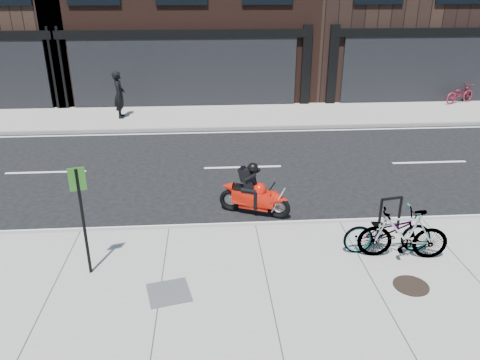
{
  "coord_description": "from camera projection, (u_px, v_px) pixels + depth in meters",
  "views": [
    {
      "loc": [
        -1.03,
        -11.51,
        5.39
      ],
      "look_at": [
        -0.3,
        -1.09,
        0.9
      ],
      "focal_mm": 35.0,
      "sensor_mm": 36.0,
      "label": 1
    }
  ],
  "objects": [
    {
      "name": "sign_post",
      "position": [
        82.0,
        212.0,
        8.61
      ],
      "size": [
        0.29,
        0.1,
        2.2
      ],
      "rotation": [
        0.0,
        0.0,
        0.29
      ],
      "color": "black",
      "rests_on": "sidewalk_near"
    },
    {
      "name": "sidewalk_near",
      "position": [
        273.0,
        312.0,
        8.13
      ],
      "size": [
        60.0,
        6.0,
        0.13
      ],
      "primitive_type": "cube",
      "color": "gray",
      "rests_on": "ground"
    },
    {
      "name": "bicycle_front",
      "position": [
        388.0,
        231.0,
        9.64
      ],
      "size": [
        1.84,
        0.66,
        0.96
      ],
      "primitive_type": "imported",
      "rotation": [
        0.0,
        0.0,
        1.56
      ],
      "color": "gray",
      "rests_on": "sidewalk_near"
    },
    {
      "name": "bicycle_far",
      "position": [
        460.0,
        94.0,
        21.45
      ],
      "size": [
        1.76,
        1.19,
        0.87
      ],
      "primitive_type": "imported",
      "rotation": [
        0.0,
        0.0,
        1.98
      ],
      "color": "maroon",
      "rests_on": "sidewalk_far"
    },
    {
      "name": "motorcycle",
      "position": [
        257.0,
        194.0,
        11.43
      ],
      "size": [
        1.74,
        0.99,
        1.37
      ],
      "rotation": [
        0.0,
        0.0,
        -0.41
      ],
      "color": "black",
      "rests_on": "ground"
    },
    {
      "name": "bicycle_rear",
      "position": [
        403.0,
        234.0,
        9.42
      ],
      "size": [
        1.85,
        0.75,
        1.08
      ],
      "primitive_type": "imported",
      "rotation": [
        0.0,
        0.0,
        4.57
      ],
      "color": "gray",
      "rests_on": "sidewalk_near"
    },
    {
      "name": "bike_rack",
      "position": [
        390.0,
        213.0,
        10.28
      ],
      "size": [
        0.54,
        0.16,
        0.92
      ],
      "rotation": [
        0.0,
        0.0,
        0.19
      ],
      "color": "black",
      "rests_on": "sidewalk_near"
    },
    {
      "name": "manhole_cover",
      "position": [
        411.0,
        286.0,
        8.71
      ],
      "size": [
        0.69,
        0.69,
        0.02
      ],
      "primitive_type": "cylinder",
      "rotation": [
        0.0,
        0.0,
        -0.05
      ],
      "color": "black",
      "rests_on": "sidewalk_near"
    },
    {
      "name": "sidewalk_far",
      "position": [
        232.0,
        116.0,
        19.82
      ],
      "size": [
        60.0,
        3.5,
        0.13
      ],
      "primitive_type": "cube",
      "color": "gray",
      "rests_on": "ground"
    },
    {
      "name": "ground",
      "position": [
        248.0,
        194.0,
        12.74
      ],
      "size": [
        120.0,
        120.0,
        0.0
      ],
      "primitive_type": "plane",
      "color": "black",
      "rests_on": "ground"
    },
    {
      "name": "utility_grate",
      "position": [
        169.0,
        292.0,
        8.52
      ],
      "size": [
        0.9,
        0.9,
        0.02
      ],
      "primitive_type": "cube",
      "rotation": [
        0.0,
        0.0,
        0.23
      ],
      "color": "#414143",
      "rests_on": "sidewalk_near"
    },
    {
      "name": "pedestrian",
      "position": [
        119.0,
        95.0,
        19.0
      ],
      "size": [
        0.53,
        0.74,
        1.89
      ],
      "primitive_type": "imported",
      "rotation": [
        0.0,
        0.0,
        1.69
      ],
      "color": "black",
      "rests_on": "sidewalk_far"
    }
  ]
}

